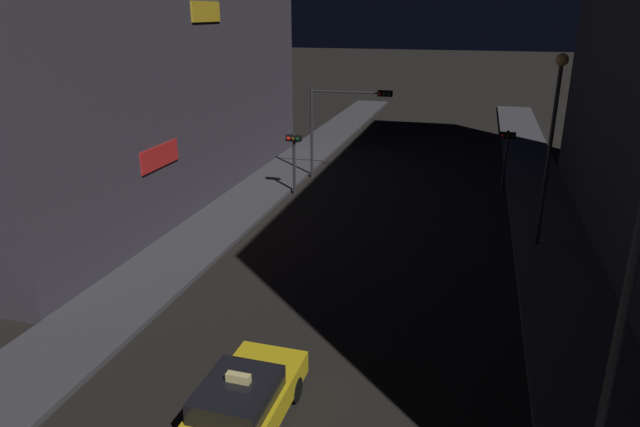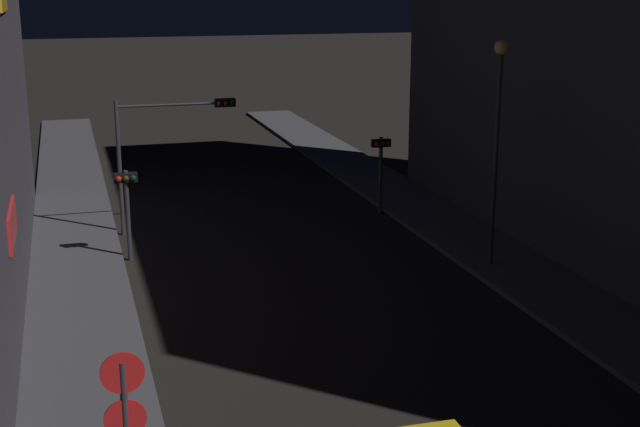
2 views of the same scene
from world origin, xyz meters
name	(u,v)px [view 2 (image 2 of 2)]	position (x,y,z in m)	size (l,w,h in m)	color
sidewalk_left	(76,247)	(-7.19, 28.89, 0.09)	(3.16, 61.78, 0.18)	#424247
sidewalk_right	(435,218)	(7.19, 28.89, 0.09)	(3.16, 61.78, 0.18)	#424247
traffic_light_overhead	(165,136)	(-3.58, 30.30, 3.83)	(4.63, 0.42, 5.26)	#2D2D33
traffic_light_left_kerb	(127,196)	(-5.36, 26.95, 2.37)	(0.80, 0.42, 3.26)	#2D2D33
traffic_light_right_kerb	(381,159)	(5.36, 30.52, 2.39)	(0.80, 0.42, 3.29)	#2D2D33
street_lamp_far_block	(498,120)	(6.54, 22.67, 5.15)	(0.48, 0.48, 7.58)	#2D2D33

